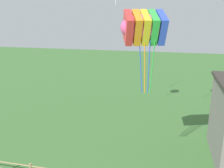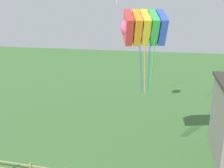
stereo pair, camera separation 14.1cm
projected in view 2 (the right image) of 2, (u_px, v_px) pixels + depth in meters
The scene contains 1 object.
kite_rainbow_parafoil at pixel (144, 28), 13.26m from camera, with size 3.02×2.56×4.58m.
Camera 2 is at (3.18, -5.45, 9.52)m, focal length 40.00 mm.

